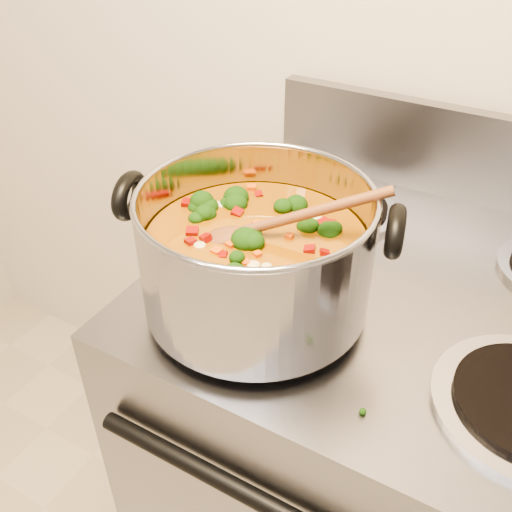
{
  "coord_description": "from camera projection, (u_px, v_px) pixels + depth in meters",
  "views": [
    {
      "loc": [
        0.15,
        0.5,
        1.44
      ],
      "look_at": [
        -0.14,
        1.01,
        1.01
      ],
      "focal_mm": 40.0,
      "sensor_mm": 36.0,
      "label": 1
    }
  ],
  "objects": [
    {
      "name": "stockpot",
      "position": [
        255.0,
        255.0,
        0.73
      ],
      "size": [
        0.36,
        0.3,
        0.18
      ],
      "rotation": [
        0.0,
        0.0,
        0.27
      ],
      "color": "#A0A0A7",
      "rests_on": "electric_range"
    },
    {
      "name": "wooden_spoon",
      "position": [
        263.0,
        226.0,
        0.7
      ],
      "size": [
        0.22,
        0.14,
        0.09
      ],
      "rotation": [
        0.0,
        0.0,
        0.49
      ],
      "color": "brown",
      "rests_on": "stockpot"
    },
    {
      "name": "electric_range",
      "position": [
        378.0,
        473.0,
        1.08
      ],
      "size": [
        0.73,
        0.66,
        1.08
      ],
      "color": "gray",
      "rests_on": "ground"
    },
    {
      "name": "cooktop_crumbs",
      "position": [
        168.0,
        359.0,
        0.7
      ],
      "size": [
        0.32,
        0.03,
        0.01
      ],
      "color": "black",
      "rests_on": "electric_range"
    }
  ]
}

